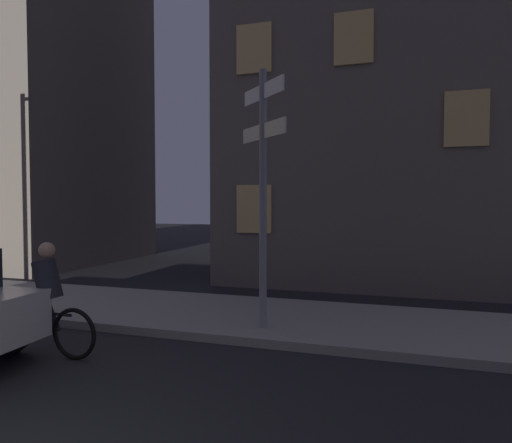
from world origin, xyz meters
name	(u,v)px	position (x,y,z in m)	size (l,w,h in m)	color
sidewalk_kerb	(225,315)	(0.00, 6.28, 0.07)	(40.00, 2.89, 0.14)	gray
signpost	(263,178)	(0.99, 5.45, 2.55)	(1.02, 1.02, 4.13)	gray
cyclist	(45,303)	(-1.64, 3.58, 0.75)	(1.82, 0.33, 1.61)	black
building_right_block	(455,12)	(4.39, 12.39, 7.42)	(12.05, 6.19, 14.84)	#6B6056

